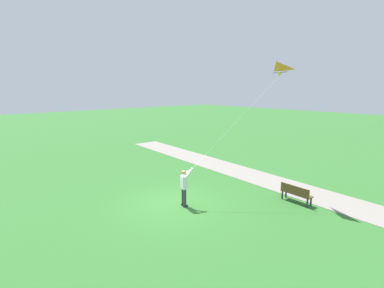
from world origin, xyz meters
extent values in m
plane|color=#33702D|center=(0.00, 0.00, 0.00)|extent=(120.00, 120.00, 0.00)
cube|color=gray|center=(-6.28, 2.00, 0.01)|extent=(4.36, 32.09, 0.02)
cube|color=#232328|center=(-0.27, 0.52, 0.03)|extent=(0.26, 0.19, 0.06)
cylinder|color=#383842|center=(-0.25, 0.51, 0.45)|extent=(0.14, 0.14, 0.82)
cube|color=#232328|center=(-0.19, 0.74, 0.03)|extent=(0.26, 0.19, 0.06)
cylinder|color=#383842|center=(-0.17, 0.74, 0.45)|extent=(0.14, 0.14, 0.82)
cube|color=white|center=(-0.21, 0.62, 1.16)|extent=(0.34, 0.45, 0.60)
sphere|color=beige|center=(-0.21, 0.62, 1.62)|extent=(0.22, 0.22, 0.22)
ellipsoid|color=olive|center=(-0.20, 0.62, 1.66)|extent=(0.29, 0.29, 0.13)
cylinder|color=white|center=(-0.45, 0.62, 1.61)|extent=(0.43, 0.48, 0.43)
cylinder|color=white|center=(-0.39, 0.78, 1.61)|extent=(0.56, 0.18, 0.43)
sphere|color=beige|center=(-0.57, 0.75, 1.74)|extent=(0.10, 0.10, 0.10)
pyramid|color=orange|center=(-4.74, 2.26, 6.40)|extent=(0.91, 1.28, 0.46)
cone|color=yellow|center=(-4.97, 2.35, 6.09)|extent=(0.26, 0.26, 0.22)
cylinder|color=black|center=(-4.97, 2.35, 6.20)|extent=(0.42, 1.05, 0.02)
cylinder|color=silver|center=(-2.77, 1.55, 3.89)|extent=(4.42, 1.61, 4.31)
cube|color=brown|center=(-4.56, 3.90, 0.45)|extent=(0.53, 1.52, 0.05)
cube|color=brown|center=(-4.37, 3.89, 0.68)|extent=(0.13, 1.50, 0.40)
cube|color=#2D2D33|center=(-4.76, 3.24, 0.23)|extent=(0.06, 0.06, 0.45)
cube|color=#2D2D33|center=(-4.44, 3.22, 0.23)|extent=(0.06, 0.06, 0.45)
cube|color=#2D2D33|center=(-4.68, 4.58, 0.23)|extent=(0.06, 0.06, 0.45)
cube|color=#2D2D33|center=(-4.36, 4.56, 0.23)|extent=(0.06, 0.06, 0.45)
camera|label=1|loc=(7.72, 10.17, 5.44)|focal=26.29mm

